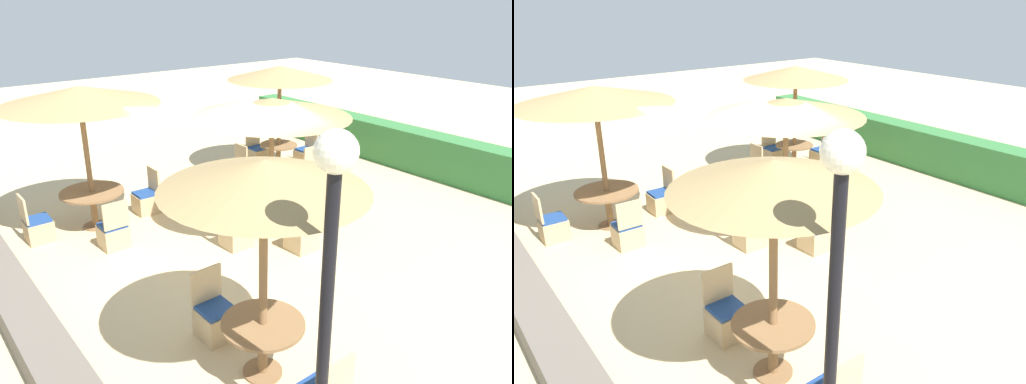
% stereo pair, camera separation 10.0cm
% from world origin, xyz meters
% --- Properties ---
extents(ground_plane, '(40.00, 40.00, 0.00)m').
position_xyz_m(ground_plane, '(0.00, 0.00, 0.00)').
color(ground_plane, '#D1BA8C').
extents(hedge_row, '(13.00, 0.70, 1.03)m').
position_xyz_m(hedge_row, '(0.00, 6.20, 0.51)').
color(hedge_row, '#387A3D').
rests_on(hedge_row, ground_plane).
extents(stone_border, '(10.00, 0.56, 0.43)m').
position_xyz_m(stone_border, '(0.00, -3.59, 0.22)').
color(stone_border, '#6B6056').
rests_on(stone_border, ground_plane).
extents(lamp_post, '(0.36, 0.36, 3.32)m').
position_xyz_m(lamp_post, '(4.12, -1.87, 2.35)').
color(lamp_post, black).
rests_on(lamp_post, ground_plane).
extents(parasol_center, '(2.80, 2.80, 2.57)m').
position_xyz_m(parasol_center, '(0.02, 0.94, 2.40)').
color(parasol_center, olive).
rests_on(parasol_center, ground_plane).
extents(round_table_center, '(0.91, 0.91, 0.76)m').
position_xyz_m(round_table_center, '(0.02, 0.94, 0.56)').
color(round_table_center, olive).
rests_on(round_table_center, ground_plane).
extents(patio_chair_center_south, '(0.46, 0.46, 0.93)m').
position_xyz_m(patio_chair_center_south, '(0.07, 0.06, 0.26)').
color(patio_chair_center_south, tan).
rests_on(patio_chair_center_south, ground_plane).
extents(patio_chair_center_west, '(0.46, 0.46, 0.93)m').
position_xyz_m(patio_chair_center_west, '(-0.92, 0.91, 0.26)').
color(patio_chair_center_west, tan).
rests_on(patio_chair_center_west, ground_plane).
extents(patio_chair_center_east, '(0.46, 0.46, 0.93)m').
position_xyz_m(patio_chair_center_east, '(0.90, 0.93, 0.26)').
color(patio_chair_center_east, tan).
rests_on(patio_chair_center_east, ground_plane).
extents(patio_chair_center_north, '(0.46, 0.46, 0.93)m').
position_xyz_m(patio_chair_center_north, '(-0.01, 1.86, 0.26)').
color(patio_chair_center_north, tan).
rests_on(patio_chair_center_north, ground_plane).
extents(parasol_back_left, '(2.51, 2.51, 2.66)m').
position_xyz_m(parasol_back_left, '(-2.50, 3.29, 2.48)').
color(parasol_back_left, olive).
rests_on(parasol_back_left, ground_plane).
extents(round_table_back_left, '(0.93, 0.93, 0.74)m').
position_xyz_m(round_table_back_left, '(-2.50, 3.29, 0.55)').
color(round_table_back_left, olive).
rests_on(round_table_back_left, ground_plane).
extents(patio_chair_back_left_south, '(0.46, 0.46, 0.93)m').
position_xyz_m(patio_chair_back_left_south, '(-2.51, 2.32, 0.26)').
color(patio_chair_back_left_south, tan).
rests_on(patio_chair_back_left_south, ground_plane).
extents(patio_chair_back_left_west, '(0.46, 0.46, 0.93)m').
position_xyz_m(patio_chair_back_left_west, '(-3.41, 3.33, 0.26)').
color(patio_chair_back_left_west, tan).
rests_on(patio_chair_back_left_west, ground_plane).
extents(patio_chair_back_left_north, '(0.46, 0.46, 0.93)m').
position_xyz_m(patio_chair_back_left_north, '(-2.49, 4.24, 0.26)').
color(patio_chair_back_left_north, tan).
rests_on(patio_chair_back_left_north, ground_plane).
extents(patio_chair_back_left_east, '(0.46, 0.46, 0.93)m').
position_xyz_m(patio_chair_back_left_east, '(-1.57, 3.33, 0.26)').
color(patio_chair_back_left_east, tan).
rests_on(patio_chair_back_left_east, ground_plane).
extents(parasol_front_right, '(2.23, 2.23, 2.70)m').
position_xyz_m(parasol_front_right, '(2.89, -1.58, 2.52)').
color(parasol_front_right, olive).
rests_on(parasol_front_right, ground_plane).
extents(round_table_front_right, '(0.98, 0.98, 0.72)m').
position_xyz_m(round_table_front_right, '(2.89, -1.58, 0.55)').
color(round_table_front_right, olive).
rests_on(round_table_front_right, ground_plane).
extents(patio_chair_front_right_west, '(0.46, 0.46, 0.93)m').
position_xyz_m(patio_chair_front_right_west, '(1.95, -1.62, 0.26)').
color(patio_chair_front_right_west, tan).
rests_on(patio_chair_front_right_west, ground_plane).
extents(parasol_front_left, '(2.84, 2.84, 2.73)m').
position_xyz_m(parasol_front_left, '(-2.29, -1.60, 2.56)').
color(parasol_front_left, olive).
rests_on(parasol_front_left, ground_plane).
extents(round_table_front_left, '(1.20, 1.20, 0.74)m').
position_xyz_m(round_table_front_left, '(-2.29, -1.60, 0.61)').
color(round_table_front_left, olive).
rests_on(round_table_front_left, ground_plane).
extents(patio_chair_front_left_north, '(0.46, 0.46, 0.93)m').
position_xyz_m(patio_chair_front_left_north, '(-2.29, -0.49, 0.26)').
color(patio_chair_front_left_north, tan).
rests_on(patio_chair_front_left_north, ground_plane).
extents(patio_chair_front_left_south, '(0.46, 0.46, 0.93)m').
position_xyz_m(patio_chair_front_left_south, '(-2.34, -2.65, 0.26)').
color(patio_chair_front_left_south, tan).
rests_on(patio_chair_front_left_south, ground_plane).
extents(patio_chair_front_left_east, '(0.46, 0.46, 0.93)m').
position_xyz_m(patio_chair_front_left_east, '(-1.25, -1.66, 0.26)').
color(patio_chair_front_left_east, tan).
rests_on(patio_chair_front_left_east, ground_plane).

